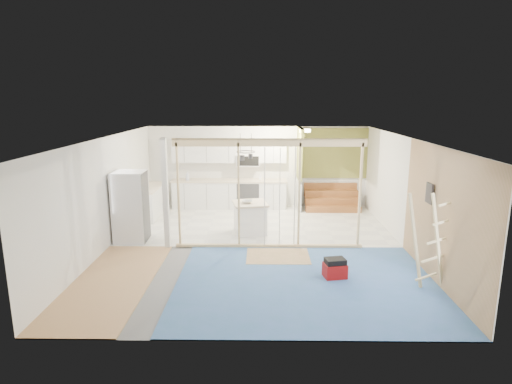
{
  "coord_description": "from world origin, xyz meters",
  "views": [
    {
      "loc": [
        0.13,
        -9.63,
        3.49
      ],
      "look_at": [
        -0.01,
        0.6,
        1.22
      ],
      "focal_mm": 30.0,
      "sensor_mm": 36.0,
      "label": 1
    }
  ],
  "objects_px": {
    "toolbox": "(335,269)",
    "ladder": "(429,241)",
    "fridge": "(131,207)",
    "island": "(250,218)"
  },
  "relations": [
    {
      "from": "island",
      "to": "toolbox",
      "type": "height_order",
      "value": "island"
    },
    {
      "from": "island",
      "to": "toolbox",
      "type": "distance_m",
      "value": 3.33
    },
    {
      "from": "fridge",
      "to": "toolbox",
      "type": "height_order",
      "value": "fridge"
    },
    {
      "from": "fridge",
      "to": "island",
      "type": "xyz_separation_m",
      "value": [
        2.9,
        0.65,
        -0.46
      ]
    },
    {
      "from": "toolbox",
      "to": "ladder",
      "type": "relative_size",
      "value": 0.26
    },
    {
      "from": "fridge",
      "to": "toolbox",
      "type": "bearing_deg",
      "value": -26.57
    },
    {
      "from": "island",
      "to": "ladder",
      "type": "bearing_deg",
      "value": -55.81
    },
    {
      "from": "island",
      "to": "ladder",
      "type": "relative_size",
      "value": 0.54
    },
    {
      "from": "island",
      "to": "fridge",
      "type": "bearing_deg",
      "value": -178.35
    },
    {
      "from": "fridge",
      "to": "island",
      "type": "distance_m",
      "value": 3.01
    }
  ]
}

